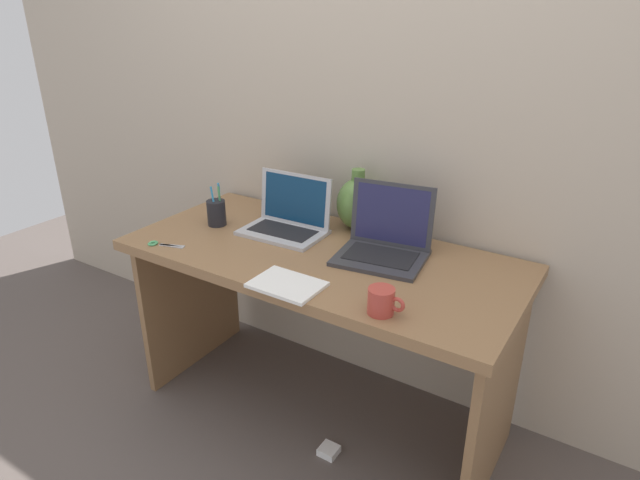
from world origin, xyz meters
The scene contains 11 objects.
ground_plane centered at (0.00, 0.00, 0.00)m, with size 6.00×6.00×0.00m, color #564C47.
back_wall centered at (0.00, 0.38, 1.20)m, with size 4.40×0.04×2.40m, color #BCAD99.
desk centered at (0.00, 0.00, 0.59)m, with size 1.49×0.68×0.75m.
laptop_left centered at (-0.22, 0.11, 0.81)m, with size 0.33×0.23×0.23m.
laptop_right centered at (0.21, 0.12, 0.81)m, with size 0.34×0.30×0.25m.
green_vase centered at (0.00, 0.28, 0.85)m, with size 0.17×0.17×0.25m.
notebook_stack centered at (0.05, -0.28, 0.75)m, with size 0.23×0.16×0.01m, color white.
coffee_mug centered at (0.39, -0.26, 0.79)m, with size 0.12×0.08×0.08m.
pen_cup centered at (-0.51, 0.00, 0.80)m, with size 0.08×0.08×0.18m.
scissors centered at (-0.55, -0.27, 0.75)m, with size 0.15×0.07×0.01m.
power_brick centered at (0.16, -0.18, 0.01)m, with size 0.07×0.07×0.03m, color white.
Camera 1 is at (0.99, -1.55, 1.61)m, focal length 30.69 mm.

